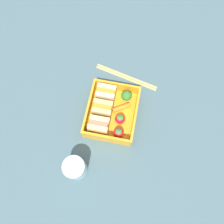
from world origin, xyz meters
The scene contains 12 objects.
ground_plane centered at (0.00, 0.00, -1.00)cm, with size 120.00×120.00×2.00cm, color #456067.
bento_tray centered at (0.00, 0.00, 0.60)cm, with size 16.59×13.94×1.20cm, color orange.
bento_rim centered at (0.00, 0.00, 3.26)cm, with size 16.59×13.94×4.11cm.
sandwich_left centered at (-4.93, 2.73, 3.59)cm, with size 4.06×5.46×4.77cm.
sandwich_center_left centered at (0.00, 2.73, 3.59)cm, with size 4.06×5.46×4.77cm.
sandwich_center centered at (4.93, 2.73, 3.59)cm, with size 4.06×5.46×4.77cm.
strawberry_left centered at (-5.65, -2.97, 2.77)cm, with size 2.90×2.90×3.50cm.
strawberry_far_left centered at (-1.60, -2.63, 2.79)cm, with size 2.93×2.93×3.53cm.
carrot_stick_far_left centered at (2.21, -2.36, 1.89)cm, with size 1.38×1.38×5.31cm, color orange.
broccoli_floret centered at (5.37, -3.23, 3.72)cm, with size 3.15×3.15×4.21cm.
chopstick_pair centered at (13.48, -2.00, 0.35)cm, with size 6.14×20.30×0.70cm.
drinking_glass centered at (-17.33, 6.29, 3.55)cm, with size 5.63×5.63×7.09cm, color silver.
Camera 1 is at (-20.91, -4.12, 61.77)cm, focal length 35.00 mm.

